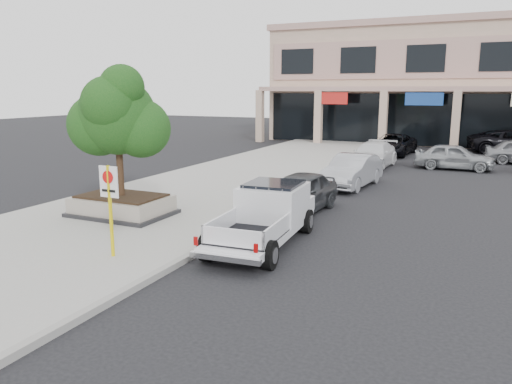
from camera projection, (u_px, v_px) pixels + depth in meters
ground at (248, 265)px, 12.34m from camera, size 120.00×120.00×0.00m
sidewalk at (190, 196)px, 19.92m from camera, size 8.00×52.00×0.15m
curb at (281, 206)px, 18.29m from camera, size 0.20×52.00×0.15m
planter at (122, 205)px, 16.61m from camera, size 3.20×2.20×0.68m
planter_tree at (124, 116)px, 16.09m from camera, size 2.90×2.55×4.00m
no_parking_sign at (110, 198)px, 12.25m from camera, size 0.55×0.09×2.30m
hedge at (271, 190)px, 18.43m from camera, size 1.10×0.99×0.93m
pickup_truck at (262, 217)px, 13.75m from camera, size 2.25×5.28×1.63m
curb_car_a at (299, 193)px, 17.46m from camera, size 1.96×4.26×1.42m
curb_car_b at (352, 171)px, 22.11m from camera, size 1.95×4.49×1.44m
curb_car_c at (373, 155)px, 27.60m from camera, size 2.18×4.88×1.39m
curb_car_d at (393, 145)px, 32.90m from camera, size 2.67×5.13×1.38m
lot_car_a at (454, 157)px, 26.91m from camera, size 4.11×1.66×1.40m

